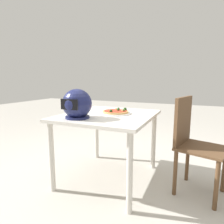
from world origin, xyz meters
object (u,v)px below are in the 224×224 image
at_px(dining_table, 109,122).
at_px(pizza, 116,111).
at_px(chair_side, 192,139).
at_px(motorcycle_helmet, 77,104).

distance_m(dining_table, pizza, 0.14).
bearing_deg(chair_side, dining_table, 7.86).
xyz_separation_m(dining_table, chair_side, (-0.81, -0.11, -0.11)).
bearing_deg(dining_table, pizza, -139.26).
relative_size(dining_table, chair_side, 1.11).
xyz_separation_m(motorcycle_helmet, chair_side, (-0.98, -0.42, -0.33)).
relative_size(pizza, chair_side, 0.30).
distance_m(pizza, chair_side, 0.78).
height_order(pizza, chair_side, chair_side).
bearing_deg(pizza, chair_side, -175.39).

